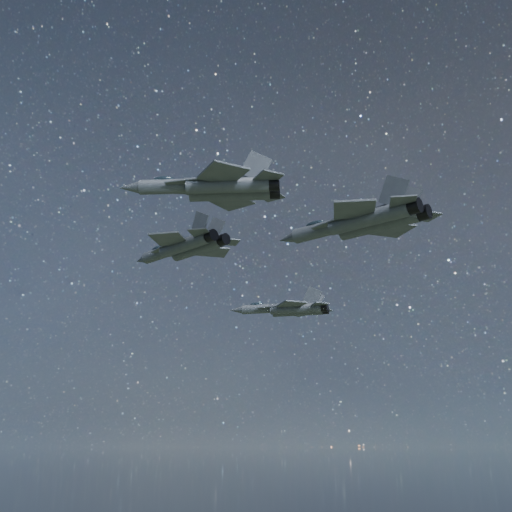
% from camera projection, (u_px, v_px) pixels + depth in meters
% --- Properties ---
extents(jet_lead, '(17.61, 11.71, 4.48)m').
position_uv_depth(jet_lead, '(184.00, 247.00, 75.66)').
color(jet_lead, '#394048').
extents(jet_left, '(16.65, 11.50, 4.18)m').
position_uv_depth(jet_left, '(288.00, 309.00, 93.64)').
color(jet_left, '#394048').
extents(jet_right, '(17.77, 11.87, 4.50)m').
position_uv_depth(jet_right, '(215.00, 187.00, 62.28)').
color(jet_right, '#394048').
extents(jet_slot, '(20.06, 13.56, 5.05)m').
position_uv_depth(jet_slot, '(361.00, 222.00, 67.01)').
color(jet_slot, '#394048').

